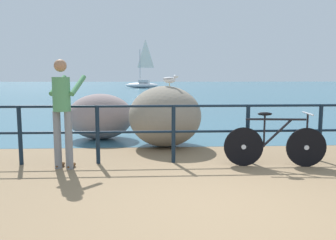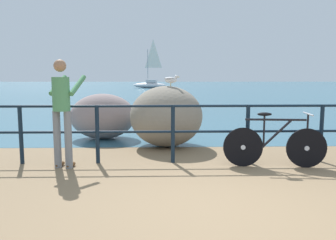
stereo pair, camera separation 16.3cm
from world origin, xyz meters
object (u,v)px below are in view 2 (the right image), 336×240
(breakwater_boulder_left, at_px, (103,116))
(bicycle, at_px, (275,144))
(sailboat, at_px, (150,83))
(breakwater_boulder_main, at_px, (166,116))
(seagull, at_px, (171,79))
(person_at_railing, at_px, (62,108))

(breakwater_boulder_left, bearing_deg, bicycle, -40.09)
(sailboat, bearing_deg, breakwater_boulder_main, 108.67)
(breakwater_boulder_main, xyz_separation_m, breakwater_boulder_left, (-1.52, 0.96, -0.11))
(breakwater_boulder_main, bearing_deg, breakwater_boulder_left, 147.71)
(breakwater_boulder_main, bearing_deg, bicycle, -45.63)
(sailboat, bearing_deg, seagull, 108.82)
(person_at_railing, height_order, breakwater_boulder_main, person_at_railing)
(bicycle, bearing_deg, seagull, 139.21)
(person_at_railing, relative_size, sailboat, 0.29)
(person_at_railing, distance_m, breakwater_boulder_main, 2.49)
(breakwater_boulder_left, distance_m, seagull, 2.10)
(bicycle, relative_size, sailboat, 0.28)
(breakwater_boulder_main, xyz_separation_m, seagull, (0.10, -0.04, 0.79))
(bicycle, height_order, breakwater_boulder_main, breakwater_boulder_main)
(person_at_railing, relative_size, seagull, 5.24)
(sailboat, bearing_deg, breakwater_boulder_left, 106.31)
(person_at_railing, xyz_separation_m, seagull, (1.84, 1.70, 0.45))
(breakwater_boulder_main, bearing_deg, sailboat, 91.91)
(person_at_railing, bearing_deg, bicycle, -77.39)
(seagull, relative_size, sailboat, 0.06)
(bicycle, height_order, sailboat, sailboat)
(person_at_railing, height_order, sailboat, sailboat)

